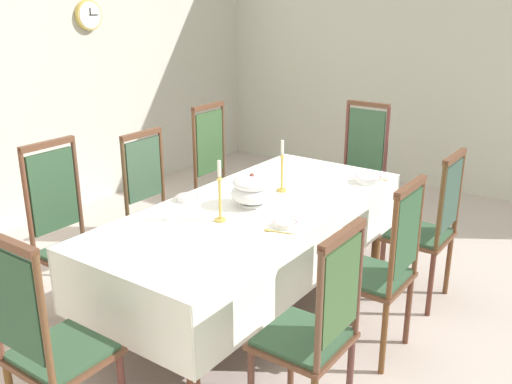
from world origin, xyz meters
name	(u,v)px	position (x,y,z in m)	size (l,w,h in m)	color
ground	(262,313)	(0.00, 0.00, -0.02)	(6.84, 5.61, 0.04)	beige
back_wall	(0,53)	(0.00, 2.84, 1.63)	(6.84, 0.08, 3.27)	beige
right_wall	(445,42)	(3.46, 0.00, 1.63)	(0.08, 5.61, 3.27)	beige
dining_table	(253,216)	(0.00, 0.07, 0.71)	(2.44, 1.06, 0.78)	brown
tablecloth	(253,221)	(0.00, 0.07, 0.67)	(2.46, 1.08, 0.42)	white
chair_south_a	(315,328)	(-0.79, -0.86, 0.58)	(0.44, 0.42, 1.13)	#553227
chair_north_a	(69,233)	(-0.79, 1.01, 0.62)	(0.44, 0.42, 1.23)	brown
chair_south_b	(383,267)	(0.02, -0.86, 0.58)	(0.44, 0.42, 1.13)	brown
chair_north_b	(157,204)	(0.02, 1.01, 0.59)	(0.44, 0.42, 1.14)	brown
chair_south_c	(429,226)	(0.81, -0.86, 0.58)	(0.44, 0.42, 1.12)	brown
chair_north_c	(220,175)	(0.81, 1.01, 0.62)	(0.44, 0.42, 1.23)	brown
chair_head_west	(48,343)	(-1.63, 0.07, 0.60)	(0.42, 0.44, 1.16)	brown
chair_head_east	(359,171)	(1.63, 0.07, 0.62)	(0.42, 0.44, 1.23)	brown
soup_tureen	(252,190)	(-0.01, 0.07, 0.89)	(0.29, 0.29, 0.23)	white
candlestick_west	(220,197)	(-0.35, 0.07, 0.94)	(0.07, 0.07, 0.39)	gold
candlestick_east	(282,171)	(0.35, 0.07, 0.94)	(0.07, 0.07, 0.37)	gold
bowl_near_left	(368,179)	(0.90, -0.35, 0.81)	(0.20, 0.20, 0.05)	white
bowl_near_right	(285,224)	(-0.19, -0.30, 0.80)	(0.15, 0.15, 0.03)	white
bowl_far_left	(188,197)	(-0.18, 0.49, 0.80)	(0.16, 0.16, 0.03)	white
spoon_primary	(372,177)	(1.03, -0.32, 0.79)	(0.04, 0.18, 0.01)	gold
spoon_secondary	(271,231)	(-0.31, -0.28, 0.79)	(0.06, 0.17, 0.01)	gold
mounted_clock	(89,15)	(0.95, 2.77, 1.93)	(0.29, 0.06, 0.29)	#D1B251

